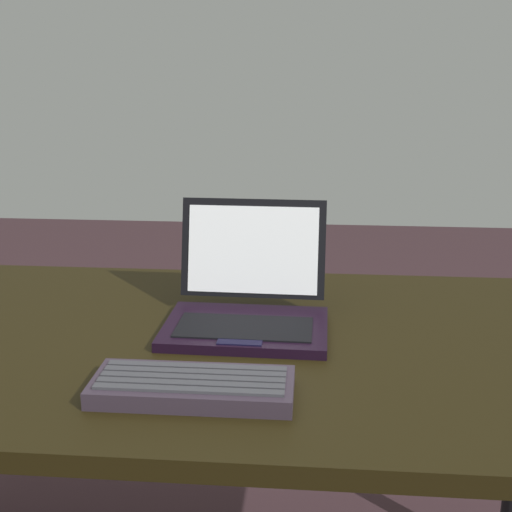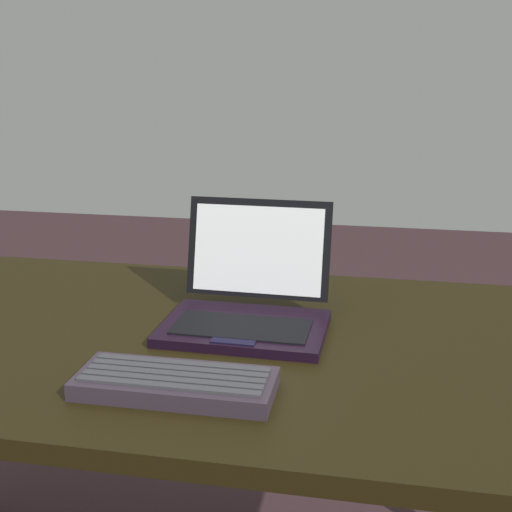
% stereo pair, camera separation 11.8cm
% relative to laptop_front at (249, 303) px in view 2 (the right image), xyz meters
% --- Properties ---
extents(desk, '(1.54, 0.78, 0.75)m').
position_rel_laptop_front_xyz_m(desk, '(-0.10, -0.05, -0.12)').
color(desk, black).
rests_on(desk, ground).
extents(laptop_front, '(0.30, 0.26, 0.22)m').
position_rel_laptop_front_xyz_m(laptop_front, '(0.00, 0.00, 0.00)').
color(laptop_front, black).
rests_on(laptop_front, desk).
extents(external_keyboard, '(0.30, 0.12, 0.03)m').
position_rel_laptop_front_xyz_m(external_keyboard, '(-0.05, -0.28, -0.03)').
color(external_keyboard, '#302631').
rests_on(external_keyboard, desk).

